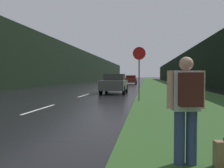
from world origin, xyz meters
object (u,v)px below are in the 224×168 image
(car_passing_far, at_px, (131,80))
(car_passing_near, at_px, (114,84))
(stop_sign, at_px, (139,68))
(hitchhiker_with_backpack, at_px, (187,104))

(car_passing_far, bearing_deg, car_passing_near, 90.00)
(stop_sign, bearing_deg, hitchhiker_with_backpack, -84.35)
(car_passing_near, bearing_deg, stop_sign, 110.12)
(hitchhiker_with_backpack, height_order, car_passing_near, hitchhiker_with_backpack)
(stop_sign, xyz_separation_m, car_passing_far, (-2.08, 27.62, -1.03))
(hitchhiker_with_backpack, bearing_deg, car_passing_near, 92.36)
(stop_sign, distance_m, car_passing_far, 27.72)
(stop_sign, bearing_deg, car_passing_far, 94.31)
(hitchhiker_with_backpack, bearing_deg, car_passing_far, 85.71)
(hitchhiker_with_backpack, bearing_deg, stop_sign, 86.71)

